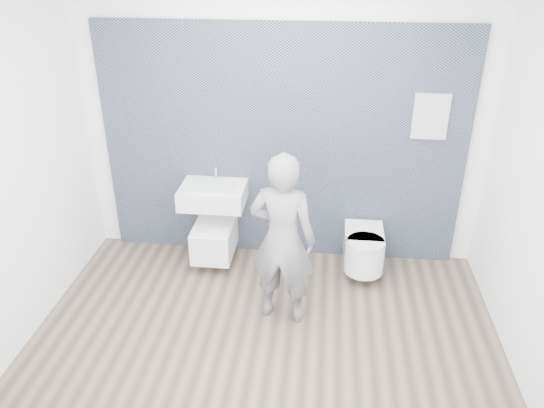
# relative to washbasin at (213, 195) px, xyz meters

# --- Properties ---
(ground) EXTENTS (4.00, 4.00, 0.00)m
(ground) POSITION_rel_washbasin_xyz_m (0.66, -1.20, -0.77)
(ground) COLOR brown
(ground) RESTS_ON ground
(room_shell) EXTENTS (4.00, 4.00, 4.00)m
(room_shell) POSITION_rel_washbasin_xyz_m (0.66, -1.20, 0.97)
(room_shell) COLOR white
(room_shell) RESTS_ON ground
(tile_wall) EXTENTS (3.60, 0.06, 2.40)m
(tile_wall) POSITION_rel_washbasin_xyz_m (0.66, 0.27, -0.77)
(tile_wall) COLOR black
(tile_wall) RESTS_ON ground
(washbasin) EXTENTS (0.64, 0.48, 0.48)m
(washbasin) POSITION_rel_washbasin_xyz_m (0.00, 0.00, 0.00)
(washbasin) COLOR white
(washbasin) RESTS_ON ground
(toilet_square) EXTENTS (0.40, 0.57, 0.75)m
(toilet_square) POSITION_rel_washbasin_xyz_m (0.00, -0.04, -0.46)
(toilet_square) COLOR white
(toilet_square) RESTS_ON ground
(toilet_rounded) EXTENTS (0.39, 0.65, 0.35)m
(toilet_rounded) POSITION_rel_washbasin_xyz_m (1.53, -0.09, -0.48)
(toilet_rounded) COLOR white
(toilet_rounded) RESTS_ON ground
(info_placard) EXTENTS (0.33, 0.03, 0.44)m
(info_placard) POSITION_rel_washbasin_xyz_m (2.06, 0.23, -0.77)
(info_placard) COLOR white
(info_placard) RESTS_ON ground
(visitor) EXTENTS (0.63, 0.47, 1.58)m
(visitor) POSITION_rel_washbasin_xyz_m (0.77, -0.84, 0.02)
(visitor) COLOR slate
(visitor) RESTS_ON ground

